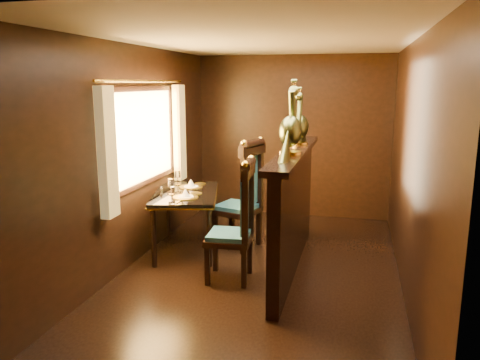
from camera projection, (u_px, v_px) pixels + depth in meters
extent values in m
plane|color=black|center=(259.00, 274.00, 5.18)|extent=(5.00, 5.00, 0.00)
cube|color=black|center=(293.00, 137.00, 7.30)|extent=(3.00, 0.04, 2.50)
cube|color=black|center=(167.00, 237.00, 2.55)|extent=(3.00, 0.04, 2.50)
cube|color=black|center=(130.00, 157.00, 5.28)|extent=(0.04, 5.00, 2.50)
cube|color=black|center=(411.00, 169.00, 4.56)|extent=(0.04, 5.00, 2.50)
cube|color=beige|center=(261.00, 39.00, 4.67)|extent=(3.00, 5.00, 0.04)
cube|color=#FFC672|center=(142.00, 137.00, 5.52)|extent=(0.01, 1.70, 1.05)
cube|color=yellow|center=(107.00, 153.00, 4.59)|extent=(0.10, 0.22, 1.30)
cube|color=yellow|center=(179.00, 133.00, 6.43)|extent=(0.10, 0.22, 1.30)
cylinder|color=gold|center=(145.00, 81.00, 5.38)|extent=(0.03, 2.20, 0.03)
cube|color=black|center=(293.00, 212.00, 5.25)|extent=(0.12, 2.60, 1.30)
cube|color=#363B1B|center=(288.00, 208.00, 5.26)|extent=(0.02, 2.20, 0.95)
cube|color=black|center=(295.00, 152.00, 5.11)|extent=(0.26, 2.70, 0.06)
cube|color=black|center=(186.00, 194.00, 5.79)|extent=(1.05, 1.40, 0.04)
cube|color=gold|center=(186.00, 196.00, 5.79)|extent=(1.07, 1.43, 0.02)
cylinder|color=black|center=(154.00, 238.00, 5.31)|extent=(0.06, 0.06, 0.69)
cylinder|color=black|center=(209.00, 238.00, 5.32)|extent=(0.06, 0.06, 0.69)
cylinder|color=black|center=(168.00, 211.00, 6.42)|extent=(0.06, 0.06, 0.69)
cylinder|color=black|center=(213.00, 211.00, 6.42)|extent=(0.06, 0.06, 0.69)
cylinder|color=gold|center=(186.00, 197.00, 5.50)|extent=(0.30, 0.30, 0.01)
cone|color=white|center=(185.00, 193.00, 5.49)|extent=(0.11, 0.11, 0.10)
cylinder|color=gold|center=(191.00, 187.00, 6.04)|extent=(0.30, 0.30, 0.01)
cone|color=white|center=(191.00, 183.00, 6.03)|extent=(0.11, 0.11, 0.10)
cylinder|color=silver|center=(161.00, 191.00, 5.73)|extent=(0.03, 0.03, 0.06)
cylinder|color=silver|center=(161.00, 189.00, 5.82)|extent=(0.03, 0.03, 0.06)
cube|color=black|center=(229.00, 239.00, 4.96)|extent=(0.50, 0.50, 0.06)
cube|color=navy|center=(229.00, 235.00, 4.95)|extent=(0.45, 0.45, 0.05)
cube|color=navy|center=(248.00, 204.00, 4.85)|extent=(0.06, 0.37, 0.60)
cube|color=black|center=(207.00, 266.00, 4.86)|extent=(0.05, 0.05, 0.42)
cube|color=black|center=(244.00, 269.00, 4.79)|extent=(0.05, 0.05, 0.42)
cube|color=black|center=(216.00, 253.00, 5.23)|extent=(0.05, 0.05, 0.42)
cube|color=black|center=(250.00, 255.00, 5.16)|extent=(0.05, 0.05, 0.42)
sphere|color=gold|center=(245.00, 164.00, 4.57)|extent=(0.07, 0.07, 0.07)
sphere|color=gold|center=(251.00, 158.00, 4.94)|extent=(0.07, 0.07, 0.07)
cube|color=black|center=(237.00, 210.00, 5.96)|extent=(0.62, 0.62, 0.07)
cube|color=navy|center=(237.00, 206.00, 5.95)|extent=(0.56, 0.56, 0.05)
cube|color=navy|center=(252.00, 180.00, 5.77)|extent=(0.15, 0.39, 0.64)
cube|color=black|center=(215.00, 231.00, 5.94)|extent=(0.05, 0.05, 0.45)
cube|color=black|center=(243.00, 237.00, 5.74)|extent=(0.05, 0.05, 0.45)
cube|color=black|center=(232.00, 223.00, 6.29)|extent=(0.05, 0.05, 0.45)
cube|color=black|center=(259.00, 228.00, 6.09)|extent=(0.05, 0.05, 0.45)
sphere|color=gold|center=(244.00, 143.00, 5.50)|extent=(0.08, 0.08, 0.08)
sphere|color=gold|center=(260.00, 139.00, 5.85)|extent=(0.08, 0.08, 0.08)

